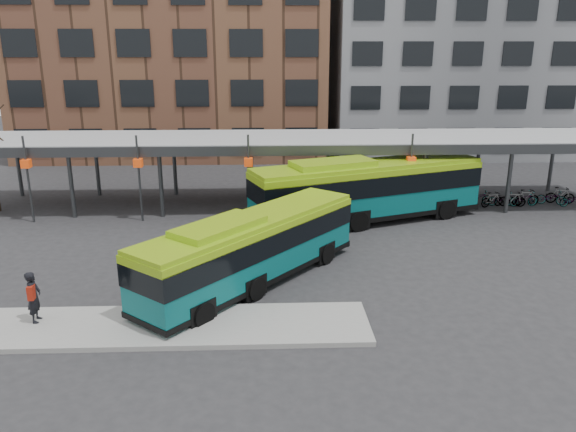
% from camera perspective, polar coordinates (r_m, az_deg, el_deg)
% --- Properties ---
extents(ground, '(120.00, 120.00, 0.00)m').
position_cam_1_polar(ground, '(22.73, 3.06, -7.53)').
color(ground, '#28282B').
rests_on(ground, ground).
extents(boarding_island, '(14.00, 3.00, 0.18)m').
position_cam_1_polar(boarding_island, '(20.22, -12.15, -10.91)').
color(boarding_island, gray).
rests_on(boarding_island, ground).
extents(canopy, '(40.00, 6.53, 4.80)m').
position_cam_1_polar(canopy, '(33.98, 1.11, 7.60)').
color(canopy, '#999B9E').
rests_on(canopy, ground).
extents(building_brick, '(26.00, 14.00, 22.00)m').
position_cam_1_polar(building_brick, '(53.23, -11.43, 18.32)').
color(building_brick, brown).
rests_on(building_brick, ground).
extents(building_grey, '(24.00, 14.00, 20.00)m').
position_cam_1_polar(building_grey, '(55.60, 17.46, 16.79)').
color(building_grey, slate).
rests_on(building_grey, ground).
extents(bus_front, '(9.00, 10.04, 3.07)m').
position_cam_1_polar(bus_front, '(22.75, -3.72, -3.17)').
color(bus_front, '#08595A').
rests_on(bus_front, ground).
extents(bus_rear, '(13.27, 7.24, 3.62)m').
position_cam_1_polar(bus_rear, '(31.10, 8.03, 2.76)').
color(bus_rear, '#08595A').
rests_on(bus_rear, ground).
extents(pedestrian, '(0.49, 0.71, 1.84)m').
position_cam_1_polar(pedestrian, '(21.42, -24.42, -7.46)').
color(pedestrian, black).
rests_on(pedestrian, boarding_island).
extents(bike_rack, '(7.31, 1.55, 1.05)m').
position_cam_1_polar(bike_rack, '(37.27, 22.89, 1.69)').
color(bike_rack, slate).
rests_on(bike_rack, ground).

